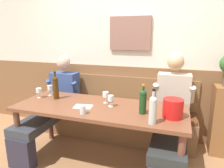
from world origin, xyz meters
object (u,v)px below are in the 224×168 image
wine_bottle_green_tall (153,109)px  wine_bottle_amber_mid (56,87)px  wall_bench (116,120)px  person_left_seat (54,101)px  water_tumbler_right (83,110)px  wine_glass_mid_left (106,95)px  wine_bottle_clear_water (143,101)px  wine_glass_right_end (175,102)px  ice_bucket (173,108)px  dining_table (99,113)px  person_right_seat (172,111)px  wine_glass_center_front (111,99)px  wine_glass_by_bottle (50,88)px  wine_glass_left_end (39,91)px

wine_bottle_green_tall → wine_bottle_amber_mid: size_ratio=0.95×
wall_bench → person_left_seat: person_left_seat is taller
person_left_seat → water_tumbler_right: 1.00m
wine_bottle_green_tall → wine_glass_mid_left: 0.76m
wine_bottle_amber_mid → person_left_seat: bearing=131.9°
wine_bottle_clear_water → wine_bottle_amber_mid: 1.18m
wine_glass_right_end → wine_glass_mid_left: bearing=-177.4°
ice_bucket → wine_bottle_green_tall: (-0.17, -0.22, 0.05)m
person_left_seat → wine_bottle_clear_water: size_ratio=3.86×
person_left_seat → wine_glass_right_end: (1.70, -0.15, 0.22)m
ice_bucket → wine_bottle_green_tall: bearing=-128.7°
dining_table → water_tumbler_right: water_tumbler_right is taller
person_right_seat → wine_glass_center_front: bearing=-155.7°
wine_bottle_clear_water → wine_glass_by_bottle: wine_bottle_clear_water is taller
wine_glass_by_bottle → wine_glass_left_end: (-0.07, -0.14, -0.00)m
wine_bottle_amber_mid → wall_bench: bearing=41.8°
wine_bottle_amber_mid → wine_glass_by_bottle: size_ratio=2.54×
wine_glass_left_end → water_tumbler_right: bearing=-22.0°
wine_glass_right_end → wine_glass_center_front: (-0.72, -0.14, 0.01)m
wine_bottle_clear_water → water_tumbler_right: (-0.60, -0.21, -0.10)m
wine_glass_right_end → wine_glass_center_front: 0.73m
person_left_seat → wine_glass_right_end: size_ratio=9.83×
person_right_seat → wine_glass_center_front: size_ratio=9.93×
dining_table → ice_bucket: 0.86m
wall_bench → wine_glass_right_end: (0.85, -0.49, 0.55)m
wine_glass_left_end → water_tumbler_right: size_ratio=1.45×
person_right_seat → wine_bottle_amber_mid: size_ratio=3.70×
wine_bottle_amber_mid → ice_bucket: bearing=-6.3°
wall_bench → wine_bottle_clear_water: (0.52, -0.73, 0.60)m
dining_table → wine_glass_mid_left: bearing=78.0°
wine_glass_center_front → water_tumbler_right: bearing=-124.2°
wall_bench → person_left_seat: bearing=-158.1°
ice_bucket → wine_glass_center_front: bearing=171.4°
dining_table → person_right_seat: person_right_seat is taller
dining_table → person_right_seat: 0.88m
ice_bucket → dining_table: bearing=175.1°
wine_bottle_clear_water → wine_bottle_amber_mid: size_ratio=0.89×
wine_bottle_green_tall → wine_bottle_clear_water: bearing=120.4°
wine_bottle_amber_mid → wine_glass_mid_left: (0.68, 0.05, -0.06)m
wall_bench → person_right_seat: bearing=-21.8°
wine_bottle_amber_mid → water_tumbler_right: 0.69m
wine_glass_mid_left → wine_glass_by_bottle: size_ratio=0.98×
wall_bench → wine_bottle_amber_mid: bearing=-138.2°
dining_table → wine_glass_by_bottle: bearing=166.5°
wine_bottle_green_tall → wine_bottle_amber_mid: wine_bottle_amber_mid is taller
ice_bucket → water_tumbler_right: bearing=-167.5°
wine_glass_mid_left → wine_glass_left_end: (-0.91, -0.09, -0.01)m
wine_glass_center_front → wine_glass_by_bottle: bearing=170.3°
person_left_seat → water_tumbler_right: size_ratio=13.63×
wine_glass_center_front → wine_bottle_amber_mid: bearing=175.8°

